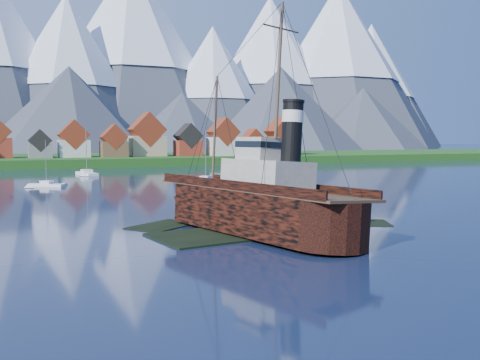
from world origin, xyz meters
name	(u,v)px	position (x,y,z in m)	size (l,w,h in m)	color
ground	(256,229)	(0.00, 0.00, 0.00)	(1400.00, 1400.00, 0.00)	#16203E
shoal	(262,228)	(1.78, 2.15, -0.35)	(31.71, 21.24, 1.14)	black
shore_bank	(75,163)	(0.00, 170.00, 0.00)	(600.00, 80.00, 3.20)	#1B4413
seawall	(88,168)	(0.00, 132.00, 0.00)	(600.00, 2.50, 2.00)	#3F3D38
mountains	(31,52)	(-0.79, 481.26, 89.34)	(965.00, 340.00, 205.00)	#2D333D
tugboat_wreck	(249,202)	(-1.36, -0.98, 3.14)	(7.35, 31.65, 25.08)	black
sailboat_c	(47,186)	(-17.73, 64.46, 0.23)	(7.46, 6.29, 10.12)	white
sailboat_d	(206,181)	(16.24, 60.77, 0.29)	(8.33, 7.99, 12.61)	white
sailboat_e	(87,174)	(-5.21, 96.75, 0.29)	(4.78, 11.63, 13.11)	white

